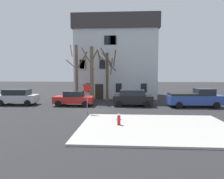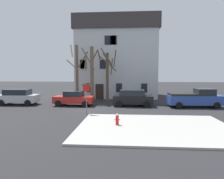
{
  "view_description": "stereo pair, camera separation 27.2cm",
  "coord_description": "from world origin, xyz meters",
  "px_view_note": "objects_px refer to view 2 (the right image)",
  "views": [
    {
      "loc": [
        3.2,
        -19.7,
        3.66
      ],
      "look_at": [
        1.78,
        3.37,
        1.71
      ],
      "focal_mm": 32.18,
      "sensor_mm": 36.0,
      "label": 1
    },
    {
      "loc": [
        3.47,
        -19.68,
        3.66
      ],
      "look_at": [
        1.78,
        3.37,
        1.71
      ],
      "focal_mm": 32.18,
      "sensor_mm": 36.0,
      "label": 2
    }
  ],
  "objects_px": {
    "car_black_wagon": "(133,98)",
    "fire_hydrant": "(117,119)",
    "building_main": "(117,58)",
    "street_sign_pole": "(86,93)",
    "tree_bare_mid": "(92,72)",
    "tree_bare_far": "(108,74)",
    "tree_bare_near": "(77,72)",
    "car_red_sedan": "(74,98)",
    "car_silver_wagon": "(18,97)",
    "pickup_truck_blue": "(195,98)"
  },
  "relations": [
    {
      "from": "tree_bare_mid",
      "to": "car_black_wagon",
      "type": "relative_size",
      "value": 1.58
    },
    {
      "from": "building_main",
      "to": "tree_bare_far",
      "type": "bearing_deg",
      "value": -98.25
    },
    {
      "from": "tree_bare_mid",
      "to": "tree_bare_far",
      "type": "height_order",
      "value": "tree_bare_mid"
    },
    {
      "from": "building_main",
      "to": "fire_hydrant",
      "type": "xyz_separation_m",
      "value": [
        0.89,
        -18.04,
        -5.39
      ]
    },
    {
      "from": "car_silver_wagon",
      "to": "car_red_sedan",
      "type": "relative_size",
      "value": 1.02
    },
    {
      "from": "building_main",
      "to": "car_black_wagon",
      "type": "bearing_deg",
      "value": -77.14
    },
    {
      "from": "tree_bare_mid",
      "to": "car_red_sedan",
      "type": "xyz_separation_m",
      "value": [
        -1.56,
        -2.75,
        -2.89
      ]
    },
    {
      "from": "tree_bare_mid",
      "to": "tree_bare_far",
      "type": "xyz_separation_m",
      "value": [
        1.89,
        0.99,
        -0.22
      ]
    },
    {
      "from": "tree_bare_far",
      "to": "fire_hydrant",
      "type": "bearing_deg",
      "value": -81.66
    },
    {
      "from": "tree_bare_near",
      "to": "fire_hydrant",
      "type": "height_order",
      "value": "tree_bare_near"
    },
    {
      "from": "building_main",
      "to": "car_red_sedan",
      "type": "bearing_deg",
      "value": -113.85
    },
    {
      "from": "car_red_sedan",
      "to": "tree_bare_mid",
      "type": "bearing_deg",
      "value": 60.48
    },
    {
      "from": "tree_bare_near",
      "to": "street_sign_pole",
      "type": "height_order",
      "value": "tree_bare_near"
    },
    {
      "from": "building_main",
      "to": "tree_bare_mid",
      "type": "distance_m",
      "value": 7.85
    },
    {
      "from": "tree_bare_far",
      "to": "tree_bare_near",
      "type": "bearing_deg",
      "value": 176.53
    },
    {
      "from": "car_black_wagon",
      "to": "fire_hydrant",
      "type": "relative_size",
      "value": 5.66
    },
    {
      "from": "tree_bare_near",
      "to": "tree_bare_far",
      "type": "xyz_separation_m",
      "value": [
        4.06,
        -0.25,
        -0.3
      ]
    },
    {
      "from": "car_black_wagon",
      "to": "fire_hydrant",
      "type": "distance_m",
      "value": 8.62
    },
    {
      "from": "tree_bare_far",
      "to": "fire_hydrant",
      "type": "relative_size",
      "value": 8.82
    },
    {
      "from": "pickup_truck_blue",
      "to": "street_sign_pole",
      "type": "xyz_separation_m",
      "value": [
        -10.75,
        -4.51,
        0.93
      ]
    },
    {
      "from": "car_red_sedan",
      "to": "pickup_truck_blue",
      "type": "relative_size",
      "value": 0.78
    },
    {
      "from": "tree_bare_mid",
      "to": "car_black_wagon",
      "type": "distance_m",
      "value": 6.2
    },
    {
      "from": "building_main",
      "to": "street_sign_pole",
      "type": "bearing_deg",
      "value": -97.89
    },
    {
      "from": "building_main",
      "to": "car_red_sedan",
      "type": "xyz_separation_m",
      "value": [
        -4.32,
        -9.76,
        -5.09
      ]
    },
    {
      "from": "building_main",
      "to": "street_sign_pole",
      "type": "height_order",
      "value": "building_main"
    },
    {
      "from": "tree_bare_far",
      "to": "street_sign_pole",
      "type": "height_order",
      "value": "tree_bare_far"
    },
    {
      "from": "building_main",
      "to": "fire_hydrant",
      "type": "relative_size",
      "value": 15.7
    },
    {
      "from": "tree_bare_near",
      "to": "car_red_sedan",
      "type": "bearing_deg",
      "value": -81.22
    },
    {
      "from": "building_main",
      "to": "tree_bare_far",
      "type": "height_order",
      "value": "building_main"
    },
    {
      "from": "tree_bare_far",
      "to": "car_black_wagon",
      "type": "height_order",
      "value": "tree_bare_far"
    },
    {
      "from": "car_silver_wagon",
      "to": "car_black_wagon",
      "type": "bearing_deg",
      "value": -0.0
    },
    {
      "from": "car_black_wagon",
      "to": "street_sign_pole",
      "type": "height_order",
      "value": "street_sign_pole"
    },
    {
      "from": "tree_bare_mid",
      "to": "car_silver_wagon",
      "type": "distance_m",
      "value": 8.92
    },
    {
      "from": "tree_bare_near",
      "to": "tree_bare_mid",
      "type": "distance_m",
      "value": 2.5
    },
    {
      "from": "car_red_sedan",
      "to": "car_black_wagon",
      "type": "xyz_separation_m",
      "value": [
        6.49,
        0.24,
        0.11
      ]
    },
    {
      "from": "car_silver_wagon",
      "to": "fire_hydrant",
      "type": "distance_m",
      "value": 14.51
    },
    {
      "from": "tree_bare_near",
      "to": "car_black_wagon",
      "type": "distance_m",
      "value": 8.53
    },
    {
      "from": "building_main",
      "to": "car_silver_wagon",
      "type": "xyz_separation_m",
      "value": [
        -10.85,
        -9.52,
        -4.99
      ]
    },
    {
      "from": "tree_bare_mid",
      "to": "tree_bare_far",
      "type": "relative_size",
      "value": 1.01
    },
    {
      "from": "tree_bare_far",
      "to": "pickup_truck_blue",
      "type": "bearing_deg",
      "value": -21.29
    },
    {
      "from": "car_black_wagon",
      "to": "fire_hydrant",
      "type": "height_order",
      "value": "car_black_wagon"
    },
    {
      "from": "building_main",
      "to": "car_silver_wagon",
      "type": "height_order",
      "value": "building_main"
    },
    {
      "from": "car_red_sedan",
      "to": "street_sign_pole",
      "type": "height_order",
      "value": "street_sign_pole"
    },
    {
      "from": "fire_hydrant",
      "to": "tree_bare_mid",
      "type": "bearing_deg",
      "value": 108.3
    },
    {
      "from": "car_silver_wagon",
      "to": "fire_hydrant",
      "type": "relative_size",
      "value": 5.84
    },
    {
      "from": "car_silver_wagon",
      "to": "pickup_truck_blue",
      "type": "distance_m",
      "value": 19.63
    },
    {
      "from": "tree_bare_far",
      "to": "car_red_sedan",
      "type": "height_order",
      "value": "tree_bare_far"
    },
    {
      "from": "building_main",
      "to": "car_red_sedan",
      "type": "height_order",
      "value": "building_main"
    },
    {
      "from": "car_red_sedan",
      "to": "car_silver_wagon",
      "type": "bearing_deg",
      "value": 177.91
    },
    {
      "from": "tree_bare_mid",
      "to": "tree_bare_near",
      "type": "bearing_deg",
      "value": 150.45
    }
  ]
}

